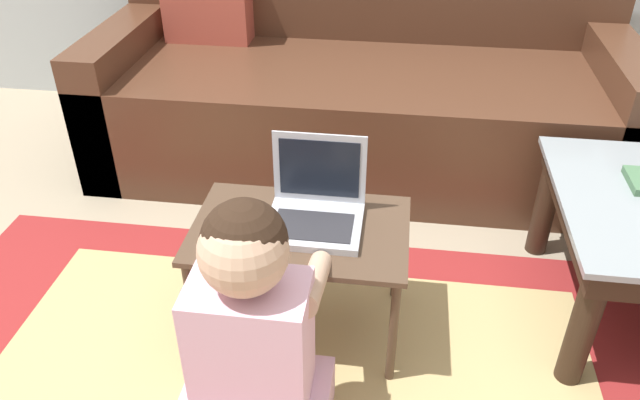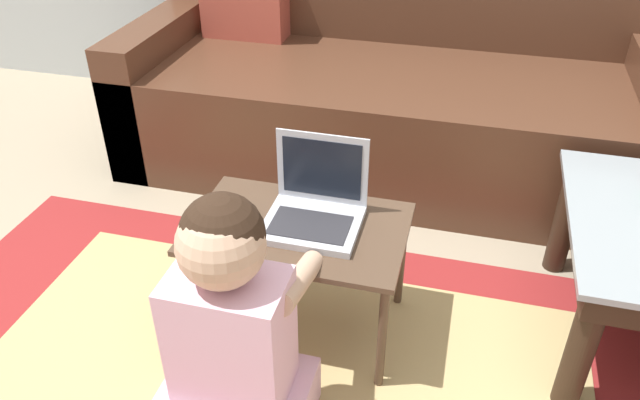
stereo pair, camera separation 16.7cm
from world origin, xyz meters
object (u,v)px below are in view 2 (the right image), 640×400
object	(u,v)px
couch	(389,91)
laptop_desk	(299,239)
computer_mouse	(243,217)
person_seated	(232,334)
laptop	(314,210)

from	to	relation	value
couch	laptop_desk	world-z (taller)	couch
couch	laptop_desk	bearing A→B (deg)	-93.53
laptop_desk	computer_mouse	world-z (taller)	computer_mouse
couch	computer_mouse	distance (m)	1.14
laptop_desk	person_seated	bearing A→B (deg)	-97.49
couch	person_seated	distance (m)	1.47
laptop_desk	couch	bearing A→B (deg)	86.47
couch	laptop	world-z (taller)	couch
laptop_desk	laptop	xyz separation A→B (m)	(0.04, 0.03, 0.08)
laptop_desk	computer_mouse	xyz separation A→B (m)	(-0.15, -0.03, 0.06)
couch	laptop_desk	size ratio (longest dim) A/B	3.61
couch	computer_mouse	world-z (taller)	couch
couch	laptop_desk	xyz separation A→B (m)	(-0.07, -1.09, 0.02)
couch	person_seated	xyz separation A→B (m)	(-0.12, -1.46, 0.01)
computer_mouse	person_seated	size ratio (longest dim) A/B	0.14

